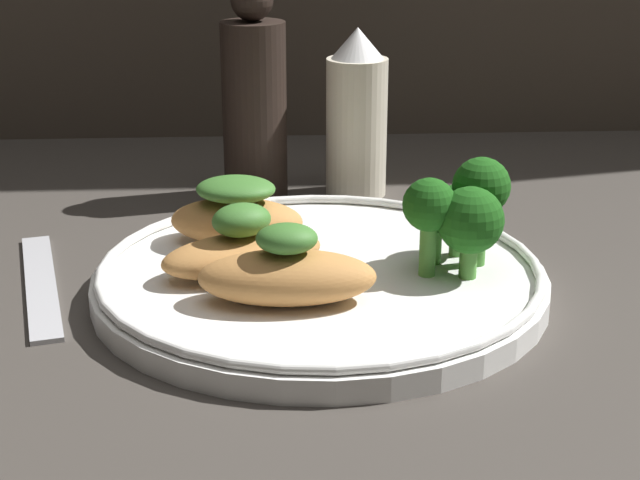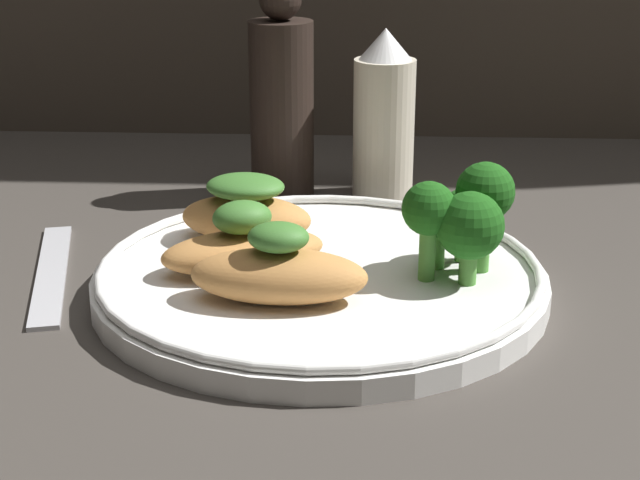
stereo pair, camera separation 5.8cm
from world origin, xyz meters
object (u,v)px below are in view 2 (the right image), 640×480
object	(u,v)px
sauce_bottle	(384,117)
broccoli_bunch	(462,214)
plate	(320,278)
pepper_grinder	(282,100)

from	to	relation	value
sauce_bottle	broccoli_bunch	bearing A→B (deg)	-77.46
sauce_bottle	plate	bearing A→B (deg)	-101.40
plate	broccoli_bunch	xyz separation A→B (cm)	(8.24, -0.04, 4.19)
pepper_grinder	plate	bearing A→B (deg)	-78.59
broccoli_bunch	pepper_grinder	distance (cm)	23.05
plate	broccoli_bunch	distance (cm)	9.24
plate	sauce_bottle	world-z (taller)	sauce_bottle
plate	sauce_bottle	size ratio (longest dim) A/B	2.09
broccoli_bunch	plate	bearing A→B (deg)	179.72
broccoli_bunch	pepper_grinder	bearing A→B (deg)	122.00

